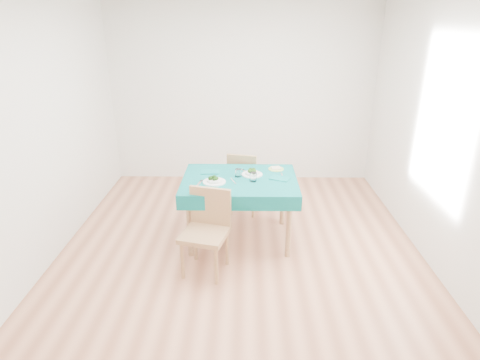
{
  "coord_description": "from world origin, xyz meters",
  "views": [
    {
      "loc": [
        0.06,
        -3.88,
        2.41
      ],
      "look_at": [
        0.0,
        0.0,
        0.85
      ],
      "focal_mm": 30.0,
      "sensor_mm": 36.0,
      "label": 1
    }
  ],
  "objects_px": {
    "table": "(240,209)",
    "chair_far": "(245,178)",
    "bowl_far": "(252,172)",
    "side_plate": "(276,169)",
    "chair_near": "(204,224)",
    "bowl_near": "(214,179)"
  },
  "relations": [
    {
      "from": "chair_far",
      "to": "bowl_far",
      "type": "height_order",
      "value": "chair_far"
    },
    {
      "from": "chair_near",
      "to": "chair_far",
      "type": "relative_size",
      "value": 1.14
    },
    {
      "from": "bowl_far",
      "to": "side_plate",
      "type": "height_order",
      "value": "bowl_far"
    },
    {
      "from": "table",
      "to": "bowl_near",
      "type": "xyz_separation_m",
      "value": [
        -0.27,
        -0.11,
        0.42
      ]
    },
    {
      "from": "table",
      "to": "chair_far",
      "type": "xyz_separation_m",
      "value": [
        0.06,
        0.73,
        0.09
      ]
    },
    {
      "from": "side_plate",
      "to": "table",
      "type": "bearing_deg",
      "value": -144.09
    },
    {
      "from": "bowl_near",
      "to": "side_plate",
      "type": "bearing_deg",
      "value": 30.91
    },
    {
      "from": "chair_far",
      "to": "bowl_far",
      "type": "relative_size",
      "value": 3.95
    },
    {
      "from": "chair_near",
      "to": "table",
      "type": "bearing_deg",
      "value": 77.67
    },
    {
      "from": "bowl_far",
      "to": "side_plate",
      "type": "relative_size",
      "value": 1.31
    },
    {
      "from": "table",
      "to": "chair_far",
      "type": "bearing_deg",
      "value": 85.66
    },
    {
      "from": "chair_near",
      "to": "bowl_far",
      "type": "relative_size",
      "value": 4.52
    },
    {
      "from": "bowl_near",
      "to": "bowl_far",
      "type": "relative_size",
      "value": 1.05
    },
    {
      "from": "bowl_near",
      "to": "table",
      "type": "bearing_deg",
      "value": 21.99
    },
    {
      "from": "table",
      "to": "bowl_far",
      "type": "distance_m",
      "value": 0.45
    },
    {
      "from": "chair_near",
      "to": "bowl_near",
      "type": "xyz_separation_m",
      "value": [
        0.06,
        0.56,
        0.26
      ]
    },
    {
      "from": "table",
      "to": "bowl_near",
      "type": "height_order",
      "value": "bowl_near"
    },
    {
      "from": "bowl_far",
      "to": "side_plate",
      "type": "xyz_separation_m",
      "value": [
        0.29,
        0.19,
        -0.03
      ]
    },
    {
      "from": "table",
      "to": "chair_near",
      "type": "bearing_deg",
      "value": -116.76
    },
    {
      "from": "table",
      "to": "chair_near",
      "type": "distance_m",
      "value": 0.77
    },
    {
      "from": "chair_far",
      "to": "bowl_far",
      "type": "xyz_separation_m",
      "value": [
        0.09,
        -0.61,
        0.32
      ]
    },
    {
      "from": "table",
      "to": "chair_near",
      "type": "relative_size",
      "value": 1.18
    }
  ]
}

